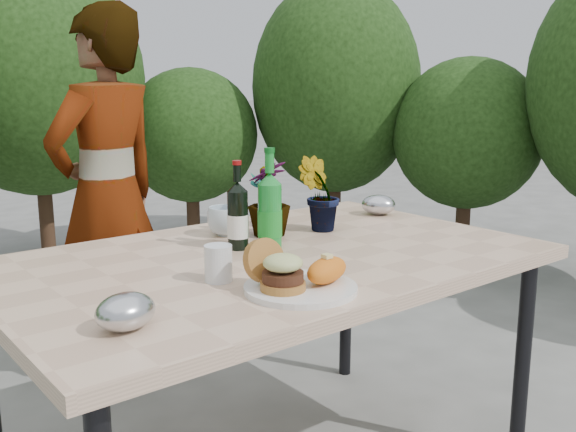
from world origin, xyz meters
TOP-DOWN VIEW (x-y plane):
  - patio_table at (0.00, 0.00)m, footprint 1.60×1.00m
  - shrub_hedge at (0.28, 1.63)m, footprint 6.90×5.14m
  - dinner_plate at (-0.15, -0.32)m, footprint 0.28×0.28m
  - burger_stack at (-0.21, -0.30)m, footprint 0.11×0.16m
  - sweet_potato at (-0.09, -0.34)m, footprint 0.17×0.12m
  - grilled_veg at (-0.14, -0.23)m, footprint 0.08×0.05m
  - wine_bottle at (-0.04, 0.12)m, footprint 0.07×0.07m
  - sparkling_water at (0.04, 0.06)m, footprint 0.08×0.08m
  - plastic_cup at (-0.27, -0.13)m, footprint 0.07×0.07m
  - seedling_left at (0.14, 0.25)m, footprint 0.13×0.12m
  - seedling_mid at (0.32, 0.15)m, footprint 0.18×0.18m
  - seedling_right at (0.14, 0.20)m, footprint 0.17×0.17m
  - blue_bowl at (0.03, 0.29)m, footprint 0.16×0.16m
  - foil_packet_left at (-0.60, -0.29)m, footprint 0.15×0.14m
  - foil_packet_right at (0.68, 0.21)m, footprint 0.17×0.17m
  - person at (-0.05, 1.07)m, footprint 0.66×0.53m

SIDE VIEW (x-z plane):
  - patio_table at x=0.00m, z-range 0.32..1.07m
  - dinner_plate at x=-0.15m, z-range 0.75..0.76m
  - grilled_veg at x=-0.14m, z-range 0.76..0.79m
  - person at x=-0.05m, z-range 0.00..1.57m
  - foil_packet_left at x=-0.60m, z-range 0.75..0.83m
  - foil_packet_right at x=0.68m, z-range 0.75..0.83m
  - sweet_potato at x=-0.09m, z-range 0.77..0.83m
  - plastic_cup at x=-0.27m, z-range 0.75..0.84m
  - blue_bowl at x=0.03m, z-range 0.75..0.85m
  - burger_stack at x=-0.21m, z-range 0.75..0.87m
  - wine_bottle at x=-0.04m, z-range 0.71..0.99m
  - seedling_left at x=0.14m, z-range 0.75..0.95m
  - sparkling_water at x=0.04m, z-range 0.71..1.02m
  - seedling_right at x=0.14m, z-range 0.75..1.00m
  - seedling_mid at x=0.32m, z-range 0.75..1.01m
  - shrub_hedge at x=0.28m, z-range 0.04..2.27m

